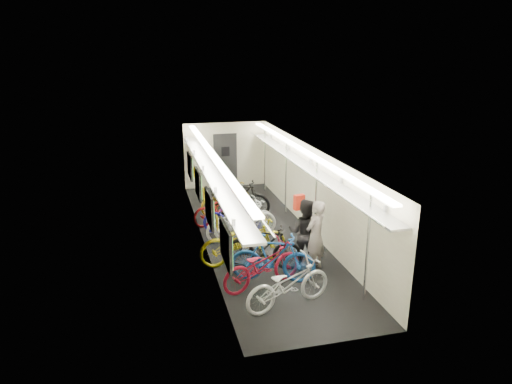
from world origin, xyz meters
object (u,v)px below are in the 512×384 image
bicycle_1 (273,258)px  passenger_mid (304,232)px  backpack (299,202)px  bicycle_0 (288,284)px  passenger_near (315,236)px

bicycle_1 → passenger_mid: passenger_mid is taller
bicycle_1 → backpack: size_ratio=4.90×
bicycle_0 → bicycle_1: bicycle_1 is taller
passenger_near → passenger_mid: 0.34m
bicycle_1 → passenger_near: bearing=-52.1°
backpack → passenger_mid: bearing=-111.1°
bicycle_0 → bicycle_1: (-0.01, 1.07, 0.06)m
bicycle_1 → passenger_mid: bearing=-35.1°
passenger_near → backpack: (-0.03, 1.10, 0.45)m
bicycle_0 → bicycle_1: 1.07m
bicycle_0 → passenger_near: passenger_near is taller
passenger_mid → backpack: size_ratio=4.25×
passenger_mid → bicycle_0: bearing=91.5°
backpack → bicycle_0: bearing=-124.7°
bicycle_0 → backpack: (1.07, 2.51, 0.79)m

